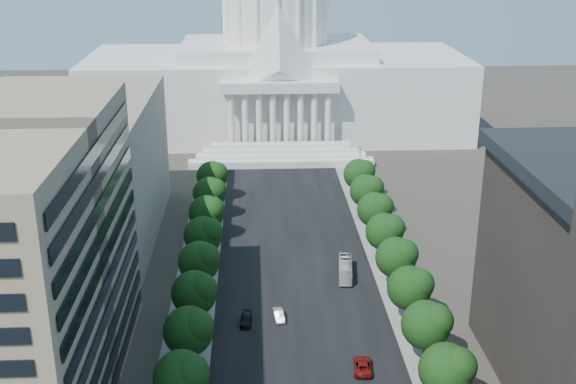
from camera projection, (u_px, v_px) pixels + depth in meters
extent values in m
cube|color=black|center=(292.00, 249.00, 150.36)|extent=(30.00, 260.00, 0.01)
cube|color=gray|center=(201.00, 251.00, 149.47)|extent=(8.00, 260.00, 0.02)
cube|color=gray|center=(383.00, 247.00, 151.25)|extent=(8.00, 260.00, 0.02)
cube|color=white|center=(276.00, 93.00, 235.22)|extent=(120.00, 50.00, 25.00)
cube|color=white|center=(276.00, 49.00, 230.26)|extent=(60.00, 40.00, 4.00)
cube|color=white|center=(279.00, 86.00, 207.15)|extent=(34.00, 8.00, 3.00)
cylinder|color=white|center=(276.00, 17.00, 226.83)|extent=(32.00, 32.00, 16.00)
cube|color=gray|center=(63.00, 170.00, 152.36)|extent=(38.00, 52.00, 30.00)
sphere|color=black|center=(181.00, 378.00, 96.73)|extent=(7.60, 7.60, 7.60)
sphere|color=black|center=(190.00, 373.00, 95.69)|extent=(5.32, 5.32, 5.32)
cylinder|color=#33261C|center=(190.00, 358.00, 109.60)|extent=(0.56, 0.56, 2.94)
sphere|color=black|center=(188.00, 331.00, 107.99)|extent=(7.60, 7.60, 7.60)
sphere|color=black|center=(196.00, 327.00, 106.95)|extent=(5.32, 5.32, 5.32)
cylinder|color=#33261C|center=(195.00, 318.00, 120.86)|extent=(0.56, 0.56, 2.94)
sphere|color=black|center=(194.00, 293.00, 119.25)|extent=(7.60, 7.60, 7.60)
sphere|color=black|center=(202.00, 289.00, 118.21)|extent=(5.32, 5.32, 5.32)
cylinder|color=#33261C|center=(200.00, 285.00, 132.12)|extent=(0.56, 0.56, 2.94)
sphere|color=black|center=(199.00, 262.00, 130.51)|extent=(7.60, 7.60, 7.60)
sphere|color=black|center=(206.00, 258.00, 129.47)|extent=(5.32, 5.32, 5.32)
cylinder|color=#33261C|center=(204.00, 257.00, 143.38)|extent=(0.56, 0.56, 2.94)
sphere|color=black|center=(203.00, 235.00, 141.78)|extent=(7.60, 7.60, 7.60)
sphere|color=black|center=(209.00, 231.00, 140.73)|extent=(5.32, 5.32, 5.32)
cylinder|color=#33261C|center=(207.00, 233.00, 154.65)|extent=(0.56, 0.56, 2.94)
sphere|color=black|center=(206.00, 213.00, 153.04)|extent=(7.60, 7.60, 7.60)
sphere|color=black|center=(212.00, 209.00, 151.99)|extent=(5.32, 5.32, 5.32)
cylinder|color=#33261C|center=(210.00, 213.00, 165.91)|extent=(0.56, 0.56, 2.94)
sphere|color=black|center=(209.00, 193.00, 164.30)|extent=(7.60, 7.60, 7.60)
sphere|color=black|center=(215.00, 190.00, 163.25)|extent=(5.32, 5.32, 5.32)
cylinder|color=#33261C|center=(213.00, 195.00, 177.17)|extent=(0.56, 0.56, 2.94)
sphere|color=black|center=(212.00, 176.00, 175.56)|extent=(7.60, 7.60, 7.60)
sphere|color=black|center=(217.00, 173.00, 174.52)|extent=(5.32, 5.32, 5.32)
sphere|color=black|center=(446.00, 370.00, 98.41)|extent=(7.60, 7.60, 7.60)
sphere|color=black|center=(458.00, 366.00, 97.37)|extent=(5.32, 5.32, 5.32)
cylinder|color=#33261C|center=(424.00, 351.00, 111.28)|extent=(0.56, 0.56, 2.94)
sphere|color=black|center=(426.00, 325.00, 109.67)|extent=(7.60, 7.60, 7.60)
sphere|color=black|center=(436.00, 321.00, 108.63)|extent=(5.32, 5.32, 5.32)
cylinder|color=#33261C|center=(408.00, 313.00, 122.54)|extent=(0.56, 0.56, 2.94)
sphere|color=black|center=(409.00, 288.00, 120.94)|extent=(7.60, 7.60, 7.60)
sphere|color=black|center=(419.00, 284.00, 119.89)|extent=(5.32, 5.32, 5.32)
cylinder|color=#33261C|center=(395.00, 280.00, 133.81)|extent=(0.56, 0.56, 2.94)
sphere|color=black|center=(396.00, 257.00, 132.20)|extent=(7.60, 7.60, 7.60)
sphere|color=black|center=(404.00, 253.00, 131.15)|extent=(5.32, 5.32, 5.32)
cylinder|color=#33261C|center=(383.00, 253.00, 145.07)|extent=(0.56, 0.56, 2.94)
sphere|color=black|center=(384.00, 232.00, 143.46)|extent=(7.60, 7.60, 7.60)
sphere|color=black|center=(392.00, 228.00, 142.41)|extent=(5.32, 5.32, 5.32)
cylinder|color=#33261C|center=(374.00, 230.00, 156.33)|extent=(0.56, 0.56, 2.94)
sphere|color=black|center=(375.00, 210.00, 154.72)|extent=(7.60, 7.60, 7.60)
sphere|color=black|center=(382.00, 206.00, 153.68)|extent=(5.32, 5.32, 5.32)
cylinder|color=#33261C|center=(365.00, 210.00, 167.59)|extent=(0.56, 0.56, 2.94)
sphere|color=black|center=(366.00, 191.00, 165.98)|extent=(7.60, 7.60, 7.60)
sphere|color=black|center=(373.00, 187.00, 164.94)|extent=(5.32, 5.32, 5.32)
cylinder|color=#33261C|center=(358.00, 192.00, 178.85)|extent=(0.56, 0.56, 2.94)
sphere|color=black|center=(359.00, 174.00, 177.24)|extent=(7.60, 7.60, 7.60)
sphere|color=black|center=(365.00, 171.00, 176.20)|extent=(5.32, 5.32, 5.32)
cylinder|color=gray|center=(465.00, 384.00, 98.16)|extent=(0.18, 0.18, 9.00)
cylinder|color=gray|center=(459.00, 357.00, 96.64)|extent=(2.40, 0.14, 0.14)
sphere|color=gray|center=(451.00, 358.00, 96.62)|extent=(0.44, 0.44, 0.44)
cylinder|color=gray|center=(424.00, 296.00, 121.62)|extent=(0.18, 0.18, 9.00)
cylinder|color=gray|center=(418.00, 274.00, 120.10)|extent=(2.40, 0.14, 0.14)
sphere|color=gray|center=(411.00, 274.00, 120.08)|extent=(0.44, 0.44, 0.44)
cylinder|color=gray|center=(395.00, 237.00, 145.08)|extent=(0.18, 0.18, 9.00)
cylinder|color=gray|center=(391.00, 217.00, 143.55)|extent=(2.40, 0.14, 0.14)
sphere|color=gray|center=(385.00, 218.00, 143.54)|extent=(0.44, 0.44, 0.44)
cylinder|color=gray|center=(375.00, 194.00, 168.54)|extent=(0.18, 0.18, 9.00)
cylinder|color=gray|center=(371.00, 177.00, 167.01)|extent=(2.40, 0.14, 0.14)
sphere|color=gray|center=(366.00, 178.00, 167.00)|extent=(0.44, 0.44, 0.44)
cylinder|color=gray|center=(360.00, 162.00, 192.00)|extent=(0.18, 0.18, 9.00)
cylinder|color=gray|center=(356.00, 147.00, 190.47)|extent=(2.40, 0.14, 0.14)
sphere|color=gray|center=(352.00, 147.00, 190.46)|extent=(0.44, 0.44, 0.44)
imported|color=#A3A6AB|center=(279.00, 315.00, 123.23)|extent=(2.09, 4.64, 1.48)
imported|color=maroon|center=(363.00, 366.00, 108.81)|extent=(3.24, 5.98, 1.59)
imported|color=black|center=(246.00, 320.00, 121.83)|extent=(2.26, 4.90, 1.39)
imported|color=silver|center=(345.00, 269.00, 138.38)|extent=(3.64, 10.64, 2.90)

